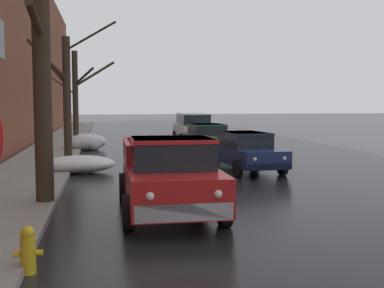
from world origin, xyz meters
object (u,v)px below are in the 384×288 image
(bare_tree_mid_block, at_px, (66,96))
(sedan_green_parked_kerbside_mid, at_px, (207,137))
(bare_tree_second_along_sidewalk, at_px, (41,54))
(suv_white_parked_far_down_block, at_px, (193,127))
(fire_hydrant, at_px, (28,250))
(pickup_truck_red_approaching_near_lane, at_px, (169,175))
(bare_tree_far_down_block, at_px, (77,97))
(sedan_darkblue_parked_kerbside_close, at_px, (246,151))

(bare_tree_mid_block, distance_m, sedan_green_parked_kerbside_mid, 7.82)
(bare_tree_second_along_sidewalk, relative_size, suv_white_parked_far_down_block, 1.61)
(fire_hydrant, bearing_deg, pickup_truck_red_approaching_near_lane, 53.62)
(sedan_green_parked_kerbside_mid, relative_size, suv_white_parked_far_down_block, 0.92)
(sedan_green_parked_kerbside_mid, bearing_deg, bare_tree_far_down_block, 161.29)
(pickup_truck_red_approaching_near_lane, bearing_deg, sedan_darkblue_parked_kerbside_close, 59.35)
(bare_tree_second_along_sidewalk, relative_size, sedan_green_parked_kerbside_mid, 1.76)
(bare_tree_far_down_block, xyz_separation_m, fire_hydrant, (0.22, -18.56, -2.39))
(sedan_darkblue_parked_kerbside_close, height_order, fire_hydrant, sedan_darkblue_parked_kerbside_close)
(pickup_truck_red_approaching_near_lane, distance_m, suv_white_parked_far_down_block, 19.25)
(bare_tree_far_down_block, bearing_deg, fire_hydrant, -89.31)
(suv_white_parked_far_down_block, bearing_deg, bare_tree_second_along_sidewalk, -111.45)
(sedan_darkblue_parked_kerbside_close, distance_m, sedan_green_parked_kerbside_mid, 6.74)
(bare_tree_mid_block, bearing_deg, suv_white_parked_far_down_block, 54.46)
(bare_tree_mid_block, distance_m, sedan_darkblue_parked_kerbside_close, 7.46)
(bare_tree_mid_block, height_order, sedan_darkblue_parked_kerbside_close, bare_tree_mid_block)
(pickup_truck_red_approaching_near_lane, relative_size, suv_white_parked_far_down_block, 1.07)
(bare_tree_far_down_block, bearing_deg, bare_tree_mid_block, -91.01)
(pickup_truck_red_approaching_near_lane, xyz_separation_m, suv_white_parked_far_down_block, (4.03, 18.82, 0.11))
(bare_tree_mid_block, xyz_separation_m, fire_hydrant, (0.33, -12.61, -2.42))
(pickup_truck_red_approaching_near_lane, relative_size, sedan_green_parked_kerbside_mid, 1.17)
(suv_white_parked_far_down_block, bearing_deg, sedan_darkblue_parked_kerbside_close, -91.67)
(sedan_green_parked_kerbside_mid, height_order, suv_white_parked_far_down_block, suv_white_parked_far_down_block)
(sedan_darkblue_parked_kerbside_close, xyz_separation_m, sedan_green_parked_kerbside_mid, (0.02, 6.74, 0.00))
(sedan_darkblue_parked_kerbside_close, bearing_deg, bare_tree_second_along_sidewalk, -143.20)
(bare_tree_second_along_sidewalk, height_order, suv_white_parked_far_down_block, bare_tree_second_along_sidewalk)
(bare_tree_second_along_sidewalk, distance_m, sedan_green_parked_kerbside_mid, 13.63)
(pickup_truck_red_approaching_near_lane, bearing_deg, bare_tree_mid_block, 107.40)
(bare_tree_second_along_sidewalk, relative_size, bare_tree_far_down_block, 1.44)
(pickup_truck_red_approaching_near_lane, relative_size, fire_hydrant, 6.94)
(fire_hydrant, bearing_deg, bare_tree_second_along_sidewalk, 93.71)
(bare_tree_second_along_sidewalk, height_order, fire_hydrant, bare_tree_second_along_sidewalk)
(bare_tree_far_down_block, bearing_deg, bare_tree_second_along_sidewalk, -90.36)
(bare_tree_mid_block, xyz_separation_m, sedan_darkblue_parked_kerbside_close, (6.53, -2.98, -2.02))
(bare_tree_second_along_sidewalk, xyz_separation_m, bare_tree_mid_block, (-0.02, 7.85, -0.87))
(sedan_darkblue_parked_kerbside_close, distance_m, suv_white_parked_far_down_block, 12.65)
(sedan_green_parked_kerbside_mid, bearing_deg, bare_tree_second_along_sidewalk, -119.34)
(bare_tree_second_along_sidewalk, xyz_separation_m, sedan_darkblue_parked_kerbside_close, (6.51, 4.87, -2.89))
(pickup_truck_red_approaching_near_lane, distance_m, sedan_green_parked_kerbside_mid, 13.44)
(bare_tree_far_down_block, relative_size, suv_white_parked_far_down_block, 1.12)
(sedan_green_parked_kerbside_mid, distance_m, suv_white_parked_far_down_block, 5.91)
(sedan_darkblue_parked_kerbside_close, bearing_deg, suv_white_parked_far_down_block, 88.33)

